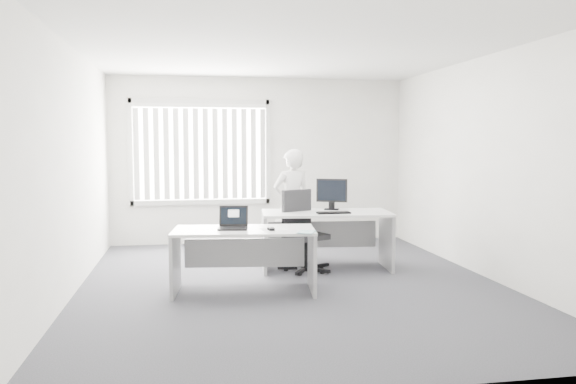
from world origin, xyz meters
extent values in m
plane|color=#4F4F56|center=(0.00, 0.00, 0.00)|extent=(6.00, 6.00, 0.00)
cube|color=white|center=(0.00, 3.00, 1.40)|extent=(5.00, 0.02, 2.80)
cube|color=white|center=(0.00, -3.00, 1.40)|extent=(5.00, 0.02, 2.80)
cube|color=white|center=(-2.50, 0.00, 1.40)|extent=(0.02, 6.00, 2.80)
cube|color=white|center=(2.50, 0.00, 1.40)|extent=(0.02, 6.00, 2.80)
cube|color=silver|center=(0.00, 0.00, 2.80)|extent=(5.00, 6.00, 0.02)
cube|color=beige|center=(-1.00, 2.96, 1.55)|extent=(2.32, 0.06, 1.76)
cube|color=silver|center=(-0.60, -0.25, 0.71)|extent=(1.67, 0.93, 0.03)
cube|color=gray|center=(-1.37, -0.16, 0.35)|extent=(0.12, 0.69, 0.70)
cube|color=gray|center=(0.18, -0.34, 0.35)|extent=(0.12, 0.69, 0.70)
cube|color=silver|center=(0.61, 0.74, 0.76)|extent=(1.78, 0.96, 0.03)
cube|color=gray|center=(-0.22, 0.82, 0.37)|extent=(0.11, 0.74, 0.75)
cube|color=gray|center=(1.44, 0.66, 0.37)|extent=(0.11, 0.74, 0.75)
cylinder|color=black|center=(0.32, 0.66, 0.04)|extent=(0.81, 0.81, 0.08)
cylinder|color=black|center=(0.32, 0.66, 0.23)|extent=(0.07, 0.07, 0.47)
cube|color=black|center=(0.32, 0.66, 0.47)|extent=(0.62, 0.62, 0.07)
cube|color=black|center=(0.23, 0.86, 0.79)|extent=(0.43, 0.24, 0.56)
imported|color=silver|center=(0.32, 1.69, 0.81)|extent=(0.67, 0.52, 1.61)
cube|color=silver|center=(-0.26, -0.33, 0.73)|extent=(0.33, 0.26, 0.00)
cube|color=white|center=(0.05, -0.62, 0.73)|extent=(0.25, 0.28, 0.01)
cube|color=black|center=(0.66, 0.53, 0.79)|extent=(0.44, 0.15, 0.02)
camera|label=1|loc=(-1.21, -6.54, 1.70)|focal=35.00mm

